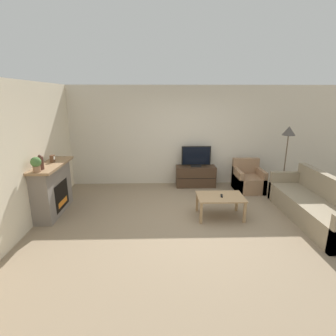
{
  "coord_description": "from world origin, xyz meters",
  "views": [
    {
      "loc": [
        -0.65,
        -4.79,
        2.43
      ],
      "look_at": [
        -0.5,
        0.9,
        0.85
      ],
      "focal_mm": 28.0,
      "sensor_mm": 36.0,
      "label": 1
    }
  ],
  "objects_px": {
    "couch": "(316,207)",
    "remote": "(222,196)",
    "fireplace": "(52,188)",
    "tv_stand": "(196,176)",
    "potted_plant": "(36,164)",
    "floor_lamp": "(288,136)",
    "mantel_vase_left": "(40,163)",
    "tv": "(196,157)",
    "mantel_clock": "(53,159)",
    "armchair": "(248,180)",
    "coffee_table": "(220,199)"
  },
  "relations": [
    {
      "from": "couch",
      "to": "remote",
      "type": "bearing_deg",
      "value": 173.5
    },
    {
      "from": "fireplace",
      "to": "tv_stand",
      "type": "xyz_separation_m",
      "value": [
        3.24,
        1.63,
        -0.27
      ]
    },
    {
      "from": "fireplace",
      "to": "potted_plant",
      "type": "relative_size",
      "value": 4.96
    },
    {
      "from": "fireplace",
      "to": "tv_stand",
      "type": "distance_m",
      "value": 3.63
    },
    {
      "from": "tv_stand",
      "to": "floor_lamp",
      "type": "height_order",
      "value": "floor_lamp"
    },
    {
      "from": "mantel_vase_left",
      "to": "couch",
      "type": "xyz_separation_m",
      "value": [
        5.35,
        -0.1,
        -0.92
      ]
    },
    {
      "from": "potted_plant",
      "to": "tv",
      "type": "bearing_deg",
      "value": 34.57
    },
    {
      "from": "potted_plant",
      "to": "floor_lamp",
      "type": "distance_m",
      "value": 5.7
    },
    {
      "from": "mantel_clock",
      "to": "tv",
      "type": "xyz_separation_m",
      "value": [
        3.22,
        1.49,
        -0.34
      ]
    },
    {
      "from": "fireplace",
      "to": "armchair",
      "type": "distance_m",
      "value": 4.75
    },
    {
      "from": "mantel_clock",
      "to": "tv",
      "type": "distance_m",
      "value": 3.56
    },
    {
      "from": "coffee_table",
      "to": "tv",
      "type": "bearing_deg",
      "value": 97.46
    },
    {
      "from": "potted_plant",
      "to": "remote",
      "type": "relative_size",
      "value": 1.81
    },
    {
      "from": "potted_plant",
      "to": "couch",
      "type": "distance_m",
      "value": 5.43
    },
    {
      "from": "tv_stand",
      "to": "couch",
      "type": "distance_m",
      "value": 3.03
    },
    {
      "from": "tv_stand",
      "to": "coffee_table",
      "type": "distance_m",
      "value": 1.95
    },
    {
      "from": "mantel_vase_left",
      "to": "tv",
      "type": "relative_size",
      "value": 0.36
    },
    {
      "from": "coffee_table",
      "to": "floor_lamp",
      "type": "xyz_separation_m",
      "value": [
        1.96,
        1.44,
        1.07
      ]
    },
    {
      "from": "tv_stand",
      "to": "armchair",
      "type": "relative_size",
      "value": 1.33
    },
    {
      "from": "tv",
      "to": "remote",
      "type": "bearing_deg",
      "value": -81.96
    },
    {
      "from": "potted_plant",
      "to": "couch",
      "type": "relative_size",
      "value": 0.11
    },
    {
      "from": "tv",
      "to": "floor_lamp",
      "type": "relative_size",
      "value": 0.47
    },
    {
      "from": "mantel_vase_left",
      "to": "remote",
      "type": "relative_size",
      "value": 1.83
    },
    {
      "from": "potted_plant",
      "to": "armchair",
      "type": "bearing_deg",
      "value": 22.01
    },
    {
      "from": "potted_plant",
      "to": "tv_stand",
      "type": "relative_size",
      "value": 0.26
    },
    {
      "from": "tv",
      "to": "fireplace",
      "type": "bearing_deg",
      "value": -153.29
    },
    {
      "from": "remote",
      "to": "tv",
      "type": "bearing_deg",
      "value": 108.25
    },
    {
      "from": "fireplace",
      "to": "potted_plant",
      "type": "bearing_deg",
      "value": -88.37
    },
    {
      "from": "armchair",
      "to": "tv_stand",
      "type": "bearing_deg",
      "value": 164.19
    },
    {
      "from": "mantel_clock",
      "to": "floor_lamp",
      "type": "distance_m",
      "value": 5.53
    },
    {
      "from": "armchair",
      "to": "tv",
      "type": "bearing_deg",
      "value": 164.28
    },
    {
      "from": "potted_plant",
      "to": "tv_stand",
      "type": "height_order",
      "value": "potted_plant"
    },
    {
      "from": "potted_plant",
      "to": "tv",
      "type": "xyz_separation_m",
      "value": [
        3.22,
        2.22,
        -0.42
      ]
    },
    {
      "from": "mantel_vase_left",
      "to": "tv",
      "type": "distance_m",
      "value": 3.83
    },
    {
      "from": "armchair",
      "to": "couch",
      "type": "relative_size",
      "value": 0.33
    },
    {
      "from": "mantel_clock",
      "to": "remote",
      "type": "relative_size",
      "value": 0.97
    },
    {
      "from": "tv_stand",
      "to": "tv",
      "type": "distance_m",
      "value": 0.54
    },
    {
      "from": "potted_plant",
      "to": "coffee_table",
      "type": "bearing_deg",
      "value": 4.79
    },
    {
      "from": "armchair",
      "to": "couch",
      "type": "xyz_separation_m",
      "value": [
        0.79,
        -1.77,
        0.02
      ]
    },
    {
      "from": "potted_plant",
      "to": "tv",
      "type": "distance_m",
      "value": 3.93
    },
    {
      "from": "mantel_clock",
      "to": "tv",
      "type": "relative_size",
      "value": 0.19
    },
    {
      "from": "tv_stand",
      "to": "armchair",
      "type": "xyz_separation_m",
      "value": [
        1.34,
        -0.38,
        -0.01
      ]
    },
    {
      "from": "potted_plant",
      "to": "remote",
      "type": "bearing_deg",
      "value": 4.61
    },
    {
      "from": "mantel_vase_left",
      "to": "mantel_clock",
      "type": "bearing_deg",
      "value": 89.92
    },
    {
      "from": "mantel_clock",
      "to": "tv",
      "type": "height_order",
      "value": "mantel_clock"
    },
    {
      "from": "tv",
      "to": "potted_plant",
      "type": "bearing_deg",
      "value": -145.43
    },
    {
      "from": "fireplace",
      "to": "tv",
      "type": "relative_size",
      "value": 1.76
    },
    {
      "from": "tv",
      "to": "floor_lamp",
      "type": "distance_m",
      "value": 2.36
    },
    {
      "from": "tv",
      "to": "armchair",
      "type": "distance_m",
      "value": 1.49
    },
    {
      "from": "armchair",
      "to": "remote",
      "type": "relative_size",
      "value": 5.23
    }
  ]
}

